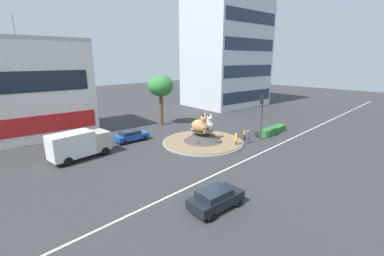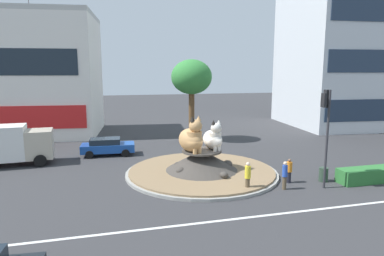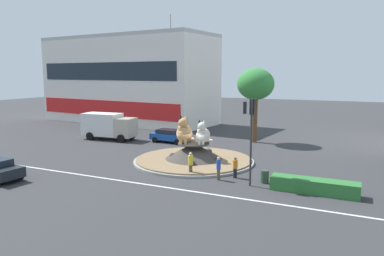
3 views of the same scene
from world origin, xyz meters
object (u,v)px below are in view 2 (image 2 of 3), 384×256
(traffic_light_mast, at_px, (326,118))
(hatchback_near_shophouse, at_px, (107,146))
(office_tower, at_px, (358,20))
(pedestrian_orange_shirt, at_px, (289,170))
(pedestrian_yellow_shirt, at_px, (248,176))
(delivery_box_truck, at_px, (6,144))
(litter_bin, at_px, (323,174))
(cat_statue_white, at_px, (213,138))
(broadleaf_tree_behind_island, at_px, (192,78))
(cat_statue_calico, at_px, (192,138))
(pedestrian_blue_shirt, at_px, (285,174))

(traffic_light_mast, distance_m, hatchback_near_shophouse, 17.27)
(office_tower, distance_m, hatchback_near_shophouse, 34.96)
(pedestrian_orange_shirt, relative_size, pedestrian_yellow_shirt, 0.87)
(pedestrian_yellow_shirt, bearing_deg, delivery_box_truck, -151.22)
(office_tower, relative_size, pedestrian_yellow_shirt, 15.02)
(pedestrian_orange_shirt, bearing_deg, delivery_box_truck, 158.51)
(litter_bin, bearing_deg, office_tower, 47.38)
(hatchback_near_shophouse, bearing_deg, pedestrian_orange_shirt, -39.36)
(cat_statue_white, relative_size, broadleaf_tree_behind_island, 0.27)
(cat_statue_calico, xyz_separation_m, delivery_box_truck, (-12.63, 5.93, -0.93))
(delivery_box_truck, bearing_deg, pedestrian_yellow_shirt, -36.74)
(cat_statue_white, relative_size, hatchback_near_shophouse, 0.49)
(broadleaf_tree_behind_island, relative_size, pedestrian_blue_shirt, 4.75)
(office_tower, bearing_deg, litter_bin, -127.09)
(cat_statue_calico, distance_m, hatchback_near_shophouse, 9.22)
(cat_statue_calico, bearing_deg, pedestrian_blue_shirt, 31.59)
(office_tower, xyz_separation_m, litter_bin, (-18.09, -19.66, -12.90))
(delivery_box_truck, relative_size, litter_bin, 7.06)
(cat_statue_calico, bearing_deg, hatchback_near_shophouse, -161.80)
(cat_statue_white, bearing_deg, traffic_light_mast, 40.27)
(traffic_light_mast, height_order, pedestrian_blue_shirt, traffic_light_mast)
(pedestrian_orange_shirt, xyz_separation_m, pedestrian_yellow_shirt, (-3.18, -0.85, 0.14))
(broadleaf_tree_behind_island, height_order, pedestrian_yellow_shirt, broadleaf_tree_behind_island)
(cat_statue_white, bearing_deg, pedestrian_orange_shirt, 41.32)
(traffic_light_mast, xyz_separation_m, office_tower, (18.91, 20.67, 9.08))
(pedestrian_blue_shirt, bearing_deg, delivery_box_truck, -127.91)
(cat_statue_white, xyz_separation_m, pedestrian_orange_shirt, (3.96, -3.22, -1.63))
(traffic_light_mast, xyz_separation_m, litter_bin, (0.82, 1.02, -3.82))
(office_tower, xyz_separation_m, pedestrian_yellow_shirt, (-23.54, -20.18, -12.41))
(office_tower, height_order, pedestrian_orange_shirt, office_tower)
(cat_statue_calico, height_order, cat_statue_white, cat_statue_calico)
(broadleaf_tree_behind_island, distance_m, pedestrian_yellow_shirt, 16.13)
(cat_statue_calico, xyz_separation_m, broadleaf_tree_behind_island, (2.96, 11.46, 3.72))
(pedestrian_yellow_shirt, bearing_deg, hatchback_near_shophouse, -173.24)
(pedestrian_yellow_shirt, bearing_deg, pedestrian_orange_shirt, 76.59)
(pedestrian_orange_shirt, relative_size, litter_bin, 1.71)
(hatchback_near_shophouse, height_order, delivery_box_truck, delivery_box_truck)
(pedestrian_blue_shirt, distance_m, delivery_box_truck, 19.92)
(office_tower, bearing_deg, pedestrian_blue_shirt, -130.69)
(traffic_light_mast, bearing_deg, cat_statue_white, 39.69)
(traffic_light_mast, bearing_deg, pedestrian_blue_shirt, 72.31)
(hatchback_near_shophouse, bearing_deg, cat_statue_calico, -49.96)
(office_tower, xyz_separation_m, pedestrian_orange_shirt, (-20.36, -19.33, -12.55))
(traffic_light_mast, height_order, pedestrian_orange_shirt, traffic_light_mast)
(broadleaf_tree_behind_island, xyz_separation_m, pedestrian_orange_shirt, (2.60, -14.35, -5.48))
(hatchback_near_shophouse, bearing_deg, cat_statue_white, -41.31)
(traffic_light_mast, bearing_deg, broadleaf_tree_behind_island, 4.29)
(pedestrian_yellow_shirt, bearing_deg, office_tower, 102.19)
(traffic_light_mast, distance_m, delivery_box_truck, 22.27)
(delivery_box_truck, bearing_deg, traffic_light_mast, -31.30)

